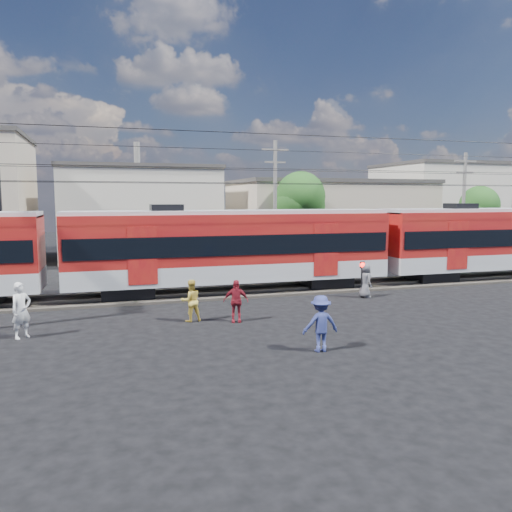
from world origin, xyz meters
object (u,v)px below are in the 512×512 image
Objects in this scene: crossing_signal at (362,273)px; commuter_train at (236,246)px; car_silver at (464,257)px; pedestrian_c at (321,324)px; pedestrian_a at (21,310)px.

commuter_train is at bearing 151.27° from crossing_signal.
car_silver is at bearing 14.64° from commuter_train.
commuter_train is 28.40× the size of pedestrian_c.
pedestrian_c is (9.15, -4.35, -0.08)m from pedestrian_a.
car_silver is 14.35m from crossing_signal.
commuter_train is 12.75× the size of car_silver.
crossing_signal is at bearing -28.73° from commuter_train.
pedestrian_a is at bearing 96.91° from car_silver.
commuter_train reaches higher than car_silver.
pedestrian_a reaches higher than car_silver.
pedestrian_a is 1.09× the size of pedestrian_c.
pedestrian_c is at bearing 115.65° from car_silver.
car_silver is at bearing 32.04° from crossing_signal.
commuter_train is at bearing -87.95° from pedestrian_c.
pedestrian_c is 0.45× the size of car_silver.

